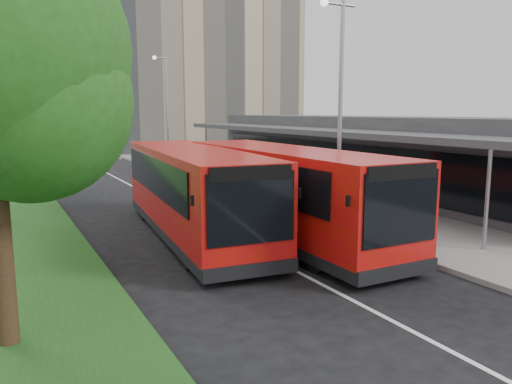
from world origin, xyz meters
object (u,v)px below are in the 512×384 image
(bus_main, at_px, (285,193))
(litter_bin, at_px, (263,181))
(lamp_post_near, at_px, (339,99))
(car_near, at_px, (87,149))
(bollard, at_px, (208,166))
(lamp_post_far, at_px, (166,105))
(bus_second, at_px, (193,193))
(car_far, at_px, (49,147))

(bus_main, xyz_separation_m, litter_bin, (4.16, 9.07, -0.97))
(lamp_post_near, relative_size, car_near, 2.16)
(lamp_post_near, relative_size, bollard, 7.69)
(lamp_post_far, height_order, bus_second, lamp_post_far)
(litter_bin, relative_size, car_near, 0.24)
(lamp_post_near, height_order, bollard, lamp_post_near)
(lamp_post_far, relative_size, bus_second, 0.74)
(litter_bin, bearing_deg, bus_second, -132.53)
(lamp_post_near, bearing_deg, bollard, 84.70)
(bus_main, bearing_deg, litter_bin, 65.59)
(lamp_post_far, relative_size, car_near, 2.16)
(car_far, bearing_deg, bus_main, -105.08)
(bollard, distance_m, car_far, 27.14)
(bus_second, distance_m, litter_bin, 10.08)
(car_near, bearing_deg, litter_bin, -101.52)
(bus_second, bearing_deg, car_far, 96.42)
(lamp_post_far, height_order, car_near, lamp_post_far)
(lamp_post_near, bearing_deg, lamp_post_far, 90.00)
(lamp_post_near, relative_size, bus_second, 0.74)
(bollard, xyz_separation_m, car_far, (-7.30, 26.14, -0.09))
(bus_main, height_order, car_far, bus_main)
(lamp_post_near, xyz_separation_m, lamp_post_far, (0.00, 20.00, 0.00))
(bus_second, relative_size, car_far, 3.09)
(lamp_post_far, bearing_deg, litter_bin, -82.21)
(bus_main, distance_m, bus_second, 3.11)
(litter_bin, bearing_deg, lamp_post_near, -100.58)
(car_near, bearing_deg, bus_main, -110.08)
(bus_second, height_order, bollard, bus_second)
(lamp_post_far, bearing_deg, bollard, -70.34)
(bus_main, relative_size, car_far, 3.08)
(car_far, bearing_deg, lamp_post_far, -94.61)
(car_far, bearing_deg, car_near, -81.06)
(bus_second, xyz_separation_m, bollard, (6.68, 14.81, -0.88))
(litter_bin, distance_m, bollard, 7.42)
(bus_second, bearing_deg, lamp_post_far, 80.19)
(car_near, distance_m, car_far, 6.32)
(lamp_post_near, height_order, lamp_post_far, same)
(bus_main, distance_m, car_far, 42.77)
(litter_bin, xyz_separation_m, car_near, (-4.40, 28.00, 0.03))
(lamp_post_far, height_order, bollard, lamp_post_far)
(bollard, bearing_deg, lamp_post_near, -95.30)
(bus_main, relative_size, litter_bin, 11.99)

